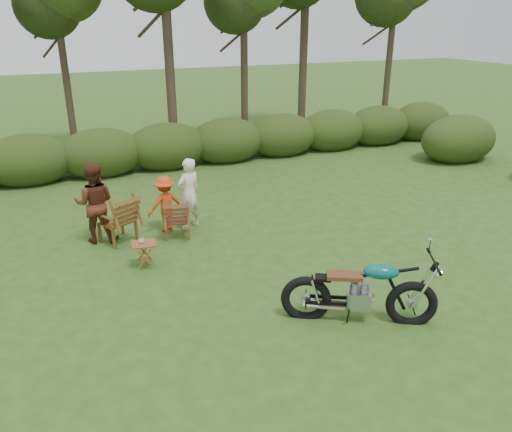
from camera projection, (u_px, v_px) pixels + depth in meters
name	position (u px, v px, depth m)	size (l,w,h in m)	color
ground	(304.00, 308.00, 8.16)	(80.00, 80.00, 0.00)	#294818
tree_line	(170.00, 38.00, 15.21)	(22.52, 11.62, 8.14)	#392A1F
motorcycle	(357.00, 319.00, 7.85)	(2.27, 0.86, 1.29)	#0B9A90
lawn_chair_right	(178.00, 236.00, 10.81)	(0.60, 0.60, 0.87)	brown
lawn_chair_left	(119.00, 241.00, 10.58)	(0.72, 0.72, 1.05)	#5A3716
side_table	(145.00, 255.00, 9.44)	(0.47, 0.39, 0.48)	brown
cup	(141.00, 241.00, 9.33)	(0.11, 0.11, 0.09)	beige
adult_a	(191.00, 227.00, 11.28)	(0.59, 0.38, 1.61)	#F2E3C8
adult_b	(100.00, 241.00, 10.60)	(0.83, 0.65, 1.70)	#532617
child	(167.00, 230.00, 11.13)	(0.81, 0.46, 1.25)	red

